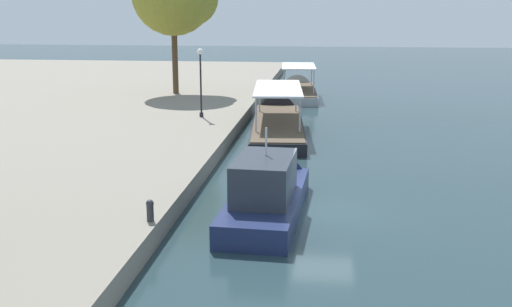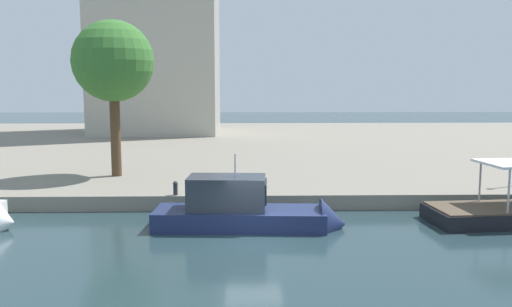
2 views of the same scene
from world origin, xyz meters
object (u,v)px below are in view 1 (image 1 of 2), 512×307
tour_boat_3 (278,125)px  lamp_post (201,75)px  tour_boat_4 (298,93)px  motor_yacht_2 (269,196)px  mooring_bollard_0 (150,210)px

tour_boat_3 → lamp_post: (-0.46, 5.16, 3.42)m
tour_boat_4 → lamp_post: lamp_post is taller
motor_yacht_2 → mooring_bollard_0: 5.53m
motor_yacht_2 → tour_boat_3: size_ratio=0.62×
tour_boat_3 → lamp_post: bearing=90.4°
mooring_bollard_0 → lamp_post: (20.46, 2.44, 2.44)m
tour_boat_4 → lamp_post: 18.06m
mooring_bollard_0 → tour_boat_4: bearing=-5.1°
tour_boat_4 → mooring_bollard_0: bearing=171.4°
tour_boat_4 → motor_yacht_2: bearing=177.2°
motor_yacht_2 → mooring_bollard_0: (-4.05, 3.72, 0.63)m
tour_boat_4 → lamp_post: size_ratio=2.62×
tour_boat_3 → mooring_bollard_0: (-20.92, 2.72, 0.98)m
motor_yacht_2 → tour_boat_3: motor_yacht_2 is taller
mooring_bollard_0 → lamp_post: bearing=6.8°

